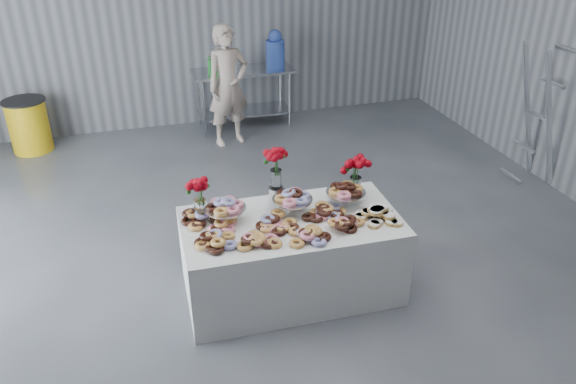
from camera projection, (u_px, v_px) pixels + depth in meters
name	position (u px, v px, depth m)	size (l,w,h in m)	color
ground	(264.00, 299.00, 5.11)	(9.00, 9.00, 0.00)	#3B3D43
display_table	(291.00, 256.00, 5.05)	(1.90, 1.00, 0.75)	silver
prep_table	(244.00, 88.00, 8.44)	(1.50, 0.60, 0.90)	silver
donut_mounds	(293.00, 219.00, 4.81)	(1.80, 0.80, 0.09)	#C08246
cake_stand_left	(225.00, 206.00, 4.81)	(0.36, 0.36, 0.17)	silver
cake_stand_mid	(292.00, 198.00, 4.94)	(0.36, 0.36, 0.17)	silver
cake_stand_right	(346.00, 191.00, 5.06)	(0.36, 0.36, 0.17)	silver
danish_pile	(379.00, 212.00, 4.89)	(0.48, 0.48, 0.11)	silver
bouquet_left	(199.00, 188.00, 4.77)	(0.26, 0.26, 0.42)	white
bouquet_right	(356.00, 166.00, 5.14)	(0.26, 0.26, 0.42)	white
bouquet_center	(276.00, 165.00, 4.97)	(0.26, 0.26, 0.57)	silver
water_jug	(275.00, 50.00, 8.32)	(0.28, 0.28, 0.55)	blue
drink_bottles	(222.00, 64.00, 8.08)	(0.54, 0.08, 0.27)	#268C33
person	(228.00, 86.00, 7.81)	(0.62, 0.41, 1.69)	#CC8C93
trash_barrel	(29.00, 125.00, 7.79)	(0.58, 0.58, 0.74)	gold
stepladder	(538.00, 115.00, 6.72)	(0.24, 0.45, 1.77)	silver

